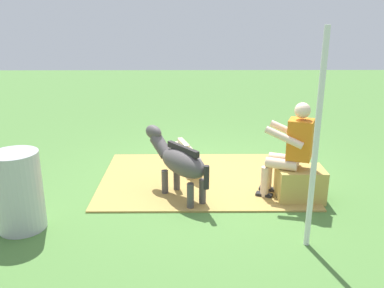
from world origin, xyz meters
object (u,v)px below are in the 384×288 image
(hay_bale, at_px, (300,184))
(water_barrel, at_px, (18,191))
(pony_lying, at_px, (184,155))
(tent_pole_left, at_px, (316,144))
(pony_standing, at_px, (179,161))
(person_seated, at_px, (291,147))

(hay_bale, xyz_separation_m, water_barrel, (3.40, 0.73, 0.24))
(pony_lying, bearing_deg, tent_pole_left, 119.99)
(hay_bale, bearing_deg, water_barrel, 12.15)
(hay_bale, bearing_deg, pony_standing, -2.83)
(water_barrel, bearing_deg, pony_standing, -155.69)
(pony_lying, relative_size, tent_pole_left, 0.59)
(pony_standing, relative_size, water_barrel, 1.23)
(pony_standing, distance_m, pony_lying, 1.19)
(pony_lying, relative_size, water_barrel, 1.46)
(water_barrel, distance_m, tent_pole_left, 3.29)
(person_seated, relative_size, pony_standing, 1.16)
(hay_bale, bearing_deg, tent_pole_left, 79.50)
(person_seated, relative_size, water_barrel, 1.43)
(pony_standing, distance_m, tent_pole_left, 1.94)
(tent_pole_left, bearing_deg, hay_bale, -100.50)
(pony_standing, distance_m, water_barrel, 1.97)
(pony_standing, xyz_separation_m, pony_lying, (-0.05, -1.14, -0.33))
(hay_bale, distance_m, tent_pole_left, 1.46)
(pony_standing, bearing_deg, tent_pole_left, 139.52)
(water_barrel, height_order, tent_pole_left, tent_pole_left)
(water_barrel, bearing_deg, tent_pole_left, 173.19)
(hay_bale, height_order, tent_pole_left, tent_pole_left)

